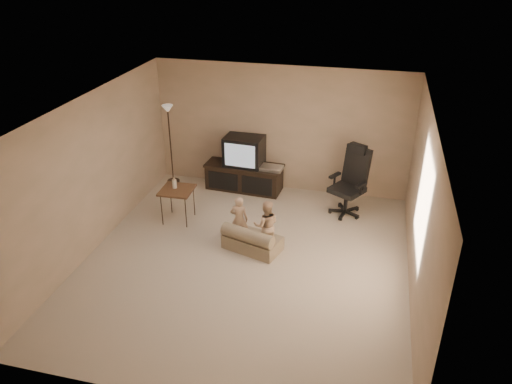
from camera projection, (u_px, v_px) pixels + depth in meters
floor at (245, 262)px, 7.89m from camera, size 5.50×5.50×0.00m
room_shell at (244, 175)px, 7.20m from camera, size 5.50×5.50×5.50m
tv_stand at (245, 168)px, 9.98m from camera, size 1.59×0.68×1.12m
office_chair at (349, 190)px, 9.10m from camera, size 0.83×0.84×1.32m
side_table at (177, 190)px, 8.80m from camera, size 0.58×0.58×0.84m
floor_lamp at (169, 127)px, 9.94m from camera, size 0.26×0.26×1.66m
child_sofa at (251, 240)px, 8.12m from camera, size 1.02×0.76×0.45m
toddler_left at (239, 219)px, 8.26m from camera, size 0.32×0.24×0.83m
toddler_right at (266, 225)px, 8.05m from camera, size 0.47×0.33×0.87m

